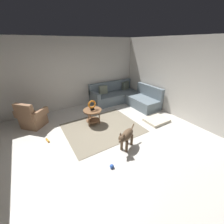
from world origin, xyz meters
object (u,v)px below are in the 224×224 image
object	(u,v)px
dog_bed_mat	(157,120)
dog	(126,136)
sectional_couch	(124,97)
dog_toy_rope	(48,140)
torus_sculpture	(92,105)
side_table	(93,113)
dog_toy_ball	(112,166)
armchair	(32,118)

from	to	relation	value
dog_bed_mat	dog	bearing A→B (deg)	-162.93
sectional_couch	dog_toy_rope	bearing A→B (deg)	-162.58
torus_sculpture	dog_toy_rope	xyz separation A→B (m)	(-1.49, -0.17, -0.69)
dog	dog_bed_mat	bearing A→B (deg)	-99.79
side_table	dog	distance (m)	1.57
sectional_couch	side_table	distance (m)	2.19
dog_toy_rope	dog_bed_mat	bearing A→B (deg)	-13.83
sectional_couch	dog	bearing A→B (deg)	-125.42
dog	dog_toy_rope	distance (m)	2.23
torus_sculpture	dog_toy_rope	world-z (taller)	torus_sculpture
dog_bed_mat	torus_sculpture	bearing A→B (deg)	152.70
dog	torus_sculpture	bearing A→B (deg)	-19.04
side_table	dog_toy_ball	distance (m)	2.01
side_table	torus_sculpture	distance (m)	0.29
side_table	torus_sculpture	bearing A→B (deg)	0.00
dog_bed_mat	sectional_couch	bearing A→B (deg)	89.84
torus_sculpture	dog_bed_mat	distance (m)	2.32
sectional_couch	side_table	bearing A→B (deg)	-154.99
armchair	dog_bed_mat	size ratio (longest dim) A/B	1.24
dog_toy_ball	armchair	bearing A→B (deg)	114.47
side_table	torus_sculpture	world-z (taller)	torus_sculpture
sectional_couch	torus_sculpture	distance (m)	2.22
dog_toy_ball	dog_toy_rope	size ratio (longest dim) A/B	0.53
torus_sculpture	dog_bed_mat	size ratio (longest dim) A/B	0.41
armchair	dog_bed_mat	distance (m)	4.18
side_table	dog_toy_ball	bearing A→B (deg)	-103.13
dog_bed_mat	dog_toy_ball	size ratio (longest dim) A/B	8.32
side_table	torus_sculpture	size ratio (longest dim) A/B	1.84
torus_sculpture	dog	xyz separation A→B (m)	(0.21, -1.56, -0.33)
sectional_couch	armchair	size ratio (longest dim) A/B	2.26
dog_toy_rope	dog	bearing A→B (deg)	-39.26
sectional_couch	armchair	world-z (taller)	same
dog_bed_mat	dog	xyz separation A→B (m)	(-1.76, -0.54, 0.33)
side_table	dog	bearing A→B (deg)	-82.18
armchair	dog	distance (m)	3.13
dog	dog_toy_ball	size ratio (longest dim) A/B	8.11
armchair	dog_toy_ball	xyz separation A→B (m)	(1.28, -2.82, -0.27)
sectional_couch	dog_toy_ball	world-z (taller)	sectional_couch
dog	dog_toy_ball	bearing A→B (deg)	91.75
sectional_couch	dog_toy_rope	world-z (taller)	sectional_couch
side_table	torus_sculpture	xyz separation A→B (m)	(0.00, 0.00, 0.29)
armchair	dog_toy_rope	bearing A→B (deg)	-30.73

